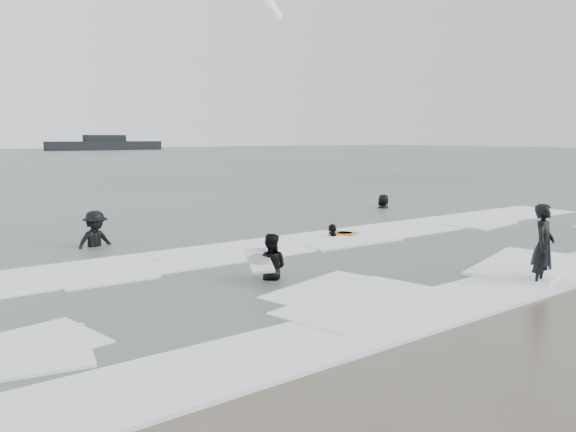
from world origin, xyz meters
TOP-DOWN VIEW (x-y plane):
  - ground at (0.00, 0.00)m, footprint 320.00×320.00m
  - surfer_centre at (2.65, -0.87)m, footprint 0.77×0.62m
  - surfer_wading at (-1.95, 2.99)m, footprint 1.01×1.00m
  - surfer_breaker at (-4.03, 9.05)m, footprint 1.41×1.01m
  - surfer_right_near at (2.73, 6.32)m, footprint 0.93×0.97m
  - surfer_right_far at (9.35, 10.56)m, footprint 1.03×0.83m
  - surf_foam at (0.00, 3.70)m, footprint 30.03×9.06m
  - bodyboards at (1.25, 2.81)m, footprint 6.36×7.83m
  - vessel_horizon at (35.48, 130.66)m, footprint 27.23×4.86m

SIDE VIEW (x-z plane):
  - ground at x=0.00m, z-range 0.00..0.00m
  - surfer_centre at x=2.65m, z-range -0.92..0.92m
  - surfer_wading at x=-1.95m, z-range -0.82..0.82m
  - surfer_breaker at x=-4.03m, z-range -0.99..0.99m
  - surfer_right_near at x=2.73m, z-range -0.81..0.81m
  - surfer_right_far at x=9.35m, z-range -0.92..0.92m
  - surf_foam at x=0.00m, z-range 0.00..0.08m
  - bodyboards at x=1.25m, z-range -0.13..1.12m
  - vessel_horizon at x=35.48m, z-range -0.47..3.23m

